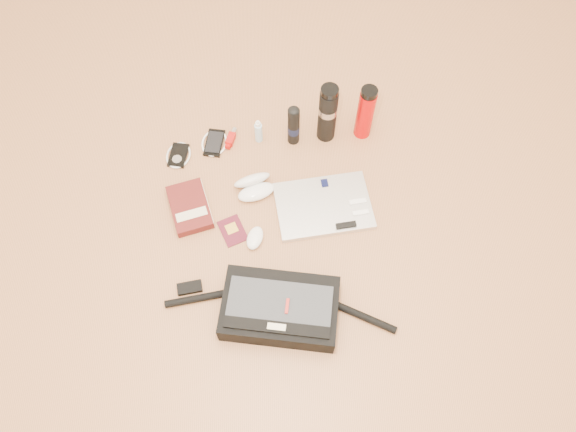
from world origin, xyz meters
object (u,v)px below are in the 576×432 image
Objects in this scene: messenger_bag at (279,309)px; thermos_red at (365,113)px; book at (190,207)px; laptop at (324,206)px; thermos_black at (328,113)px.

thermos_red is at bearing 73.35° from messenger_bag.
laptop is at bearing -17.14° from book.
laptop is 0.51m from book.
book is 0.93× the size of thermos_red.
messenger_bag is 2.84× the size of thermos_black.
book reaches higher than laptop.
laptop is at bearing 74.97° from messenger_bag.
book is at bearing -147.94° from thermos_black.
book is 0.65m from thermos_black.
messenger_bag is 0.85m from thermos_red.
messenger_bag is 0.79m from thermos_black.
book is 0.78m from thermos_red.
thermos_red is (0.18, 0.35, 0.12)m from laptop.
thermos_red is at bearing 55.46° from laptop.
book is (-0.51, 0.01, 0.01)m from laptop.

